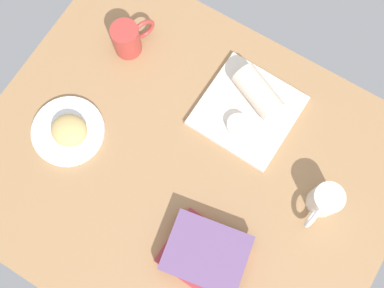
{
  "coord_description": "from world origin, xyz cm",
  "views": [
    {
      "loc": [
        -15.26,
        22.08,
        124.77
      ],
      "look_at": [
        1.67,
        -5.85,
        7.0
      ],
      "focal_mm": 43.53,
      "sensor_mm": 36.0,
      "label": 1
    }
  ],
  "objects_px": {
    "sauce_cup": "(238,125)",
    "coffee_mug": "(128,38)",
    "book_stack": "(205,254)",
    "scone_pastry": "(69,130)",
    "round_plate": "(68,131)",
    "square_plate": "(248,111)",
    "breakfast_wrap": "(258,92)",
    "second_mug": "(324,201)"
  },
  "relations": [
    {
      "from": "square_plate",
      "to": "coffee_mug",
      "type": "relative_size",
      "value": 2.01
    },
    {
      "from": "round_plate",
      "to": "coffee_mug",
      "type": "distance_m",
      "value": 0.3
    },
    {
      "from": "sauce_cup",
      "to": "coffee_mug",
      "type": "xyz_separation_m",
      "value": [
        0.38,
        -0.05,
        0.02
      ]
    },
    {
      "from": "round_plate",
      "to": "breakfast_wrap",
      "type": "bearing_deg",
      "value": -138.18
    },
    {
      "from": "second_mug",
      "to": "scone_pastry",
      "type": "bearing_deg",
      "value": 15.12
    },
    {
      "from": "breakfast_wrap",
      "to": "coffee_mug",
      "type": "relative_size",
      "value": 1.14
    },
    {
      "from": "round_plate",
      "to": "sauce_cup",
      "type": "xyz_separation_m",
      "value": [
        -0.38,
        -0.25,
        0.02
      ]
    },
    {
      "from": "scone_pastry",
      "to": "square_plate",
      "type": "bearing_deg",
      "value": -141.06
    },
    {
      "from": "breakfast_wrap",
      "to": "book_stack",
      "type": "height_order",
      "value": "breakfast_wrap"
    },
    {
      "from": "sauce_cup",
      "to": "breakfast_wrap",
      "type": "height_order",
      "value": "breakfast_wrap"
    },
    {
      "from": "round_plate",
      "to": "sauce_cup",
      "type": "distance_m",
      "value": 0.46
    },
    {
      "from": "round_plate",
      "to": "book_stack",
      "type": "xyz_separation_m",
      "value": [
        -0.48,
        0.09,
        0.02
      ]
    },
    {
      "from": "sauce_cup",
      "to": "book_stack",
      "type": "xyz_separation_m",
      "value": [
        -0.1,
        0.33,
        -0.0
      ]
    },
    {
      "from": "coffee_mug",
      "to": "breakfast_wrap",
      "type": "bearing_deg",
      "value": -172.93
    },
    {
      "from": "square_plate",
      "to": "second_mug",
      "type": "height_order",
      "value": "second_mug"
    },
    {
      "from": "second_mug",
      "to": "book_stack",
      "type": "bearing_deg",
      "value": 54.3
    },
    {
      "from": "sauce_cup",
      "to": "breakfast_wrap",
      "type": "distance_m",
      "value": 0.1
    },
    {
      "from": "scone_pastry",
      "to": "coffee_mug",
      "type": "distance_m",
      "value": 0.3
    },
    {
      "from": "square_plate",
      "to": "sauce_cup",
      "type": "distance_m",
      "value": 0.06
    },
    {
      "from": "scone_pastry",
      "to": "breakfast_wrap",
      "type": "height_order",
      "value": "breakfast_wrap"
    },
    {
      "from": "round_plate",
      "to": "book_stack",
      "type": "relative_size",
      "value": 0.89
    },
    {
      "from": "scone_pastry",
      "to": "coffee_mug",
      "type": "height_order",
      "value": "coffee_mug"
    },
    {
      "from": "breakfast_wrap",
      "to": "book_stack",
      "type": "xyz_separation_m",
      "value": [
        -0.09,
        0.43,
        -0.02
      ]
    },
    {
      "from": "round_plate",
      "to": "coffee_mug",
      "type": "height_order",
      "value": "coffee_mug"
    },
    {
      "from": "coffee_mug",
      "to": "square_plate",
      "type": "bearing_deg",
      "value": -179.59
    },
    {
      "from": "scone_pastry",
      "to": "coffee_mug",
      "type": "xyz_separation_m",
      "value": [
        0.01,
        -0.3,
        0.01
      ]
    },
    {
      "from": "book_stack",
      "to": "scone_pastry",
      "type": "bearing_deg",
      "value": -10.57
    },
    {
      "from": "scone_pastry",
      "to": "book_stack",
      "type": "bearing_deg",
      "value": 169.43
    },
    {
      "from": "breakfast_wrap",
      "to": "second_mug",
      "type": "relative_size",
      "value": 1.13
    },
    {
      "from": "round_plate",
      "to": "breakfast_wrap",
      "type": "xyz_separation_m",
      "value": [
        -0.39,
        -0.35,
        0.04
      ]
    },
    {
      "from": "book_stack",
      "to": "coffee_mug",
      "type": "xyz_separation_m",
      "value": [
        0.48,
        -0.39,
        0.02
      ]
    },
    {
      "from": "coffee_mug",
      "to": "scone_pastry",
      "type": "bearing_deg",
      "value": 91.73
    },
    {
      "from": "round_plate",
      "to": "book_stack",
      "type": "bearing_deg",
      "value": 169.68
    },
    {
      "from": "square_plate",
      "to": "sauce_cup",
      "type": "bearing_deg",
      "value": 88.38
    },
    {
      "from": "round_plate",
      "to": "coffee_mug",
      "type": "relative_size",
      "value": 1.59
    },
    {
      "from": "round_plate",
      "to": "book_stack",
      "type": "height_order",
      "value": "book_stack"
    },
    {
      "from": "breakfast_wrap",
      "to": "coffee_mug",
      "type": "distance_m",
      "value": 0.39
    },
    {
      "from": "round_plate",
      "to": "square_plate",
      "type": "height_order",
      "value": "square_plate"
    },
    {
      "from": "sauce_cup",
      "to": "book_stack",
      "type": "relative_size",
      "value": 0.27
    },
    {
      "from": "round_plate",
      "to": "sauce_cup",
      "type": "bearing_deg",
      "value": -147.44
    },
    {
      "from": "sauce_cup",
      "to": "round_plate",
      "type": "bearing_deg",
      "value": 32.56
    },
    {
      "from": "coffee_mug",
      "to": "second_mug",
      "type": "distance_m",
      "value": 0.68
    }
  ]
}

